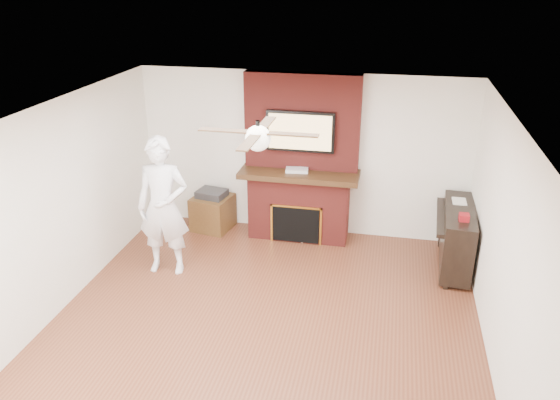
% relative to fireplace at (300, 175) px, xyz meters
% --- Properties ---
extents(room_shell, '(5.36, 5.86, 2.86)m').
position_rel_fireplace_xyz_m(room_shell, '(0.00, -2.55, 0.25)').
color(room_shell, '#582B1A').
rests_on(room_shell, ground).
extents(fireplace, '(1.78, 0.64, 2.50)m').
position_rel_fireplace_xyz_m(fireplace, '(0.00, 0.00, 0.00)').
color(fireplace, maroon).
rests_on(fireplace, ground).
extents(tv, '(1.00, 0.08, 0.60)m').
position_rel_fireplace_xyz_m(tv, '(0.00, -0.05, 0.68)').
color(tv, black).
rests_on(tv, fireplace).
extents(ceiling_fan, '(1.21, 1.21, 0.31)m').
position_rel_fireplace_xyz_m(ceiling_fan, '(-0.00, -2.55, 1.34)').
color(ceiling_fan, black).
rests_on(ceiling_fan, room_shell).
extents(person, '(0.74, 0.54, 1.90)m').
position_rel_fireplace_xyz_m(person, '(-1.59, -1.44, -0.04)').
color(person, white).
rests_on(person, ground).
extents(side_table, '(0.66, 0.66, 0.65)m').
position_rel_fireplace_xyz_m(side_table, '(-1.39, -0.07, -0.70)').
color(side_table, '#4F3316').
rests_on(side_table, ground).
extents(piano, '(0.57, 1.37, 0.97)m').
position_rel_fireplace_xyz_m(piano, '(2.29, -0.55, -0.52)').
color(piano, black).
rests_on(piano, ground).
extents(cable_box, '(0.35, 0.23, 0.05)m').
position_rel_fireplace_xyz_m(cable_box, '(-0.03, -0.10, 0.11)').
color(cable_box, silver).
rests_on(cable_box, fireplace).
extents(candle_orange, '(0.07, 0.07, 0.10)m').
position_rel_fireplace_xyz_m(candle_orange, '(-0.09, -0.25, -0.94)').
color(candle_orange, orange).
rests_on(candle_orange, ground).
extents(candle_cream, '(0.09, 0.09, 0.12)m').
position_rel_fireplace_xyz_m(candle_cream, '(0.09, -0.26, -0.93)').
color(candle_cream, beige).
rests_on(candle_cream, ground).
extents(candle_blue, '(0.06, 0.06, 0.08)m').
position_rel_fireplace_xyz_m(candle_blue, '(0.19, -0.17, -0.95)').
color(candle_blue, '#2C5D84').
rests_on(candle_blue, ground).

